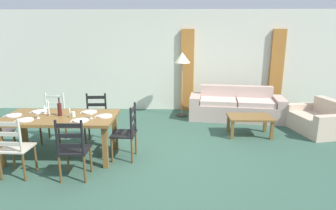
{
  "coord_description": "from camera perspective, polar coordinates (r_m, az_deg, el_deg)",
  "views": [
    {
      "loc": [
        0.37,
        -4.69,
        2.16
      ],
      "look_at": [
        0.23,
        0.78,
        0.75
      ],
      "focal_mm": 30.99,
      "sensor_mm": 36.0,
      "label": 1
    }
  ],
  "objects": [
    {
      "name": "dining_chair_far_right",
      "position": [
        5.88,
        -13.96,
        -2.6
      ],
      "size": [
        0.45,
        0.43,
        0.96
      ],
      "color": "black",
      "rests_on": "ground_plane"
    },
    {
      "name": "curtain_panel_right",
      "position": [
        8.37,
        20.53,
        6.26
      ],
      "size": [
        0.35,
        0.08,
        2.2
      ],
      "primitive_type": "cube",
      "color": "#B16F2E",
      "rests_on": "ground_plane"
    },
    {
      "name": "fork_head_west",
      "position": [
        5.67,
        -29.34,
        -1.83
      ],
      "size": [
        0.02,
        0.17,
        0.01
      ],
      "primitive_type": "cube",
      "rotation": [
        0.0,
        0.0,
        0.05
      ],
      "color": "silver",
      "rests_on": "dining_table"
    },
    {
      "name": "wine_glass_far_left",
      "position": [
        5.48,
        -23.12,
        -0.44
      ],
      "size": [
        0.06,
        0.06,
        0.16
      ],
      "color": "white",
      "rests_on": "dining_table"
    },
    {
      "name": "dining_chair_near_right",
      "position": [
        4.5,
        -18.1,
        -8.27
      ],
      "size": [
        0.43,
        0.41,
        0.96
      ],
      "color": "black",
      "rests_on": "ground_plane"
    },
    {
      "name": "fork_far_left",
      "position": [
        5.72,
        -25.25,
        -1.21
      ],
      "size": [
        0.02,
        0.17,
        0.01
      ],
      "primitive_type": "cube",
      "rotation": [
        0.0,
        0.0,
        0.01
      ],
      "color": "silver",
      "rests_on": "dining_table"
    },
    {
      "name": "fork_near_right",
      "position": [
        4.92,
        -18.41,
        -2.93
      ],
      "size": [
        0.03,
        0.17,
        0.01
      ],
      "primitive_type": "cube",
      "rotation": [
        0.0,
        0.0,
        0.08
      ],
      "color": "silver",
      "rests_on": "dining_table"
    },
    {
      "name": "dining_chair_far_left",
      "position": [
        6.18,
        -21.57,
        -2.37
      ],
      "size": [
        0.43,
        0.41,
        0.96
      ],
      "color": "silver",
      "rests_on": "ground_plane"
    },
    {
      "name": "coffee_cup_primary",
      "position": [
        5.12,
        -18.15,
        -1.75
      ],
      "size": [
        0.07,
        0.07,
        0.09
      ],
      "primitive_type": "cylinder",
      "color": "beige",
      "rests_on": "dining_table"
    },
    {
      "name": "standing_lamp",
      "position": [
        7.29,
        2.8,
        8.54
      ],
      "size": [
        0.4,
        0.4,
        1.64
      ],
      "color": "#332D28",
      "rests_on": "ground_plane"
    },
    {
      "name": "couch",
      "position": [
        7.46,
        13.2,
        -0.43
      ],
      "size": [
        2.36,
        1.08,
        0.8
      ],
      "color": "#C6AA9C",
      "rests_on": "ground_plane"
    },
    {
      "name": "dinner_plate_near_left",
      "position": [
        5.22,
        -26.18,
        -2.64
      ],
      "size": [
        0.24,
        0.24,
        0.02
      ],
      "primitive_type": "cylinder",
      "color": "white",
      "rests_on": "dining_table"
    },
    {
      "name": "armchair_upholstered",
      "position": [
        7.13,
        27.49,
        -2.78
      ],
      "size": [
        1.03,
        1.31,
        0.72
      ],
      "color": "beige",
      "rests_on": "ground_plane"
    },
    {
      "name": "curtain_panel_left",
      "position": [
        7.93,
        3.78,
        6.74
      ],
      "size": [
        0.35,
        0.08,
        2.2
      ],
      "primitive_type": "cube",
      "color": "#B16F2E",
      "rests_on": "ground_plane"
    },
    {
      "name": "wine_bottle",
      "position": [
        5.25,
        -20.52,
        -0.74
      ],
      "size": [
        0.07,
        0.07,
        0.32
      ],
      "color": "#471919",
      "rests_on": "dining_table"
    },
    {
      "name": "dinner_plate_head_east",
      "position": [
        5.01,
        -12.29,
        -2.13
      ],
      "size": [
        0.24,
        0.24,
        0.02
      ],
      "primitive_type": "cylinder",
      "color": "white",
      "rests_on": "dining_table"
    },
    {
      "name": "dining_table",
      "position": [
        5.28,
        -20.5,
        -2.98
      ],
      "size": [
        1.9,
        0.96,
        0.75
      ],
      "color": "brown",
      "rests_on": "ground_plane"
    },
    {
      "name": "candle_tall",
      "position": [
        5.32,
        -22.37,
        -1.16
      ],
      "size": [
        0.05,
        0.05,
        0.27
      ],
      "color": "#998C66",
      "rests_on": "dining_table"
    },
    {
      "name": "wine_glass_near_left",
      "position": [
        5.23,
        -24.29,
        -1.24
      ],
      "size": [
        0.06,
        0.06,
        0.16
      ],
      "color": "white",
      "rests_on": "dining_table"
    },
    {
      "name": "dining_chair_head_east",
      "position": [
        5.01,
        -8.11,
        -5.31
      ],
      "size": [
        0.42,
        0.44,
        0.96
      ],
      "color": "black",
      "rests_on": "ground_plane"
    },
    {
      "name": "dinner_plate_head_west",
      "position": [
        5.59,
        -28.02,
        -1.8
      ],
      "size": [
        0.24,
        0.24,
        0.02
      ],
      "primitive_type": "cylinder",
      "color": "white",
      "rests_on": "dining_table"
    },
    {
      "name": "coffee_table",
      "position": [
        6.32,
        15.8,
        -2.71
      ],
      "size": [
        0.9,
        0.56,
        0.42
      ],
      "color": "brown",
      "rests_on": "ground_plane"
    },
    {
      "name": "dinner_plate_near_right",
      "position": [
        4.87,
        -16.75,
        -2.9
      ],
      "size": [
        0.24,
        0.24,
        0.02
      ],
      "primitive_type": "cylinder",
      "color": "white",
      "rests_on": "dining_table"
    },
    {
      "name": "fork_near_left",
      "position": [
        5.29,
        -27.62,
        -2.66
      ],
      "size": [
        0.02,
        0.17,
        0.01
      ],
      "primitive_type": "cube",
      "rotation": [
        0.0,
        0.0,
        0.02
      ],
      "color": "silver",
      "rests_on": "dining_table"
    },
    {
      "name": "dinner_plate_far_left",
      "position": [
        5.65,
        -23.89,
        -1.17
      ],
      "size": [
        0.24,
        0.24,
        0.02
      ],
      "primitive_type": "cylinder",
      "color": "white",
      "rests_on": "dining_table"
    },
    {
      "name": "ground_plane",
      "position": [
        5.18,
        -2.78,
        -10.34
      ],
      "size": [
        9.6,
        9.6,
        0.02
      ],
      "primitive_type": "cube",
      "color": "#355747"
    },
    {
      "name": "dinner_plate_far_right",
      "position": [
        5.33,
        -15.11,
        -1.31
      ],
      "size": [
        0.24,
        0.24,
        0.02
      ],
      "primitive_type": "cylinder",
      "color": "white",
      "rests_on": "dining_table"
    },
    {
      "name": "dining_chair_near_left",
      "position": [
        4.91,
        -27.97,
        -7.38
      ],
      "size": [
        0.43,
        0.41,
        0.96
      ],
      "color": "beige",
      "rests_on": "ground_plane"
    },
    {
      "name": "candle_short",
      "position": [
        5.13,
        -18.72,
        -1.8
      ],
      "size": [
        0.05,
        0.05,
        0.16
      ],
      "color": "#998C66",
      "rests_on": "dining_table"
    },
    {
      "name": "fork_far_right",
      "position": [
        5.37,
        -16.64,
        -1.35
      ],
      "size": [
        0.02,
        0.17,
        0.01
      ],
      "primitive_type": "cube",
      "rotation": [
        0.0,
        0.0,
        -0.0
      ],
      "color": "silver",
      "rests_on": "dining_table"
    },
    {
      "name": "fork_head_east",
      "position": [
        5.05,
        -13.94,
        -2.17
      ],
      "size": [
        0.02,
        0.17,
        0.01
      ],
      "primitive_type": "cube",
      "rotation": [
        0.0,
        0.0,
        -0.03
      ],
      "color": "silver",
      "rests_on": "dining_table"
    },
    {
      "name": "wine_glass_near_right",
      "position": [
        4.92,
        -14.93,
        -1.35
      ],
      "size": [
        0.06,
        0.06,
        0.16
      ],
      "color": "white",
      "rests_on": "dining_table"
    },
    {
      "name": "wall_far",
      "position": [
        8.04,
        -1.14,
        8.67
      ],
      "size": [
        9.6,
        0.16,
        2.7
      ],
      "primitive_type": "cube",
      "color": "silver",
      "rests_on": "ground_plane"
    }
  ]
}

